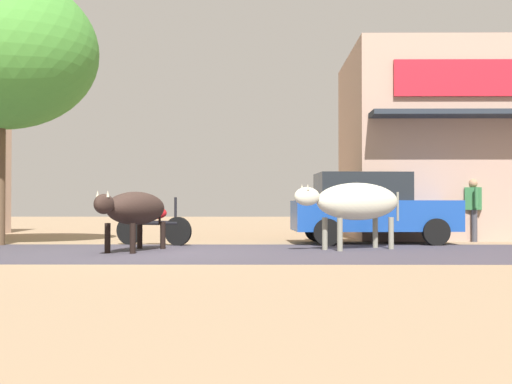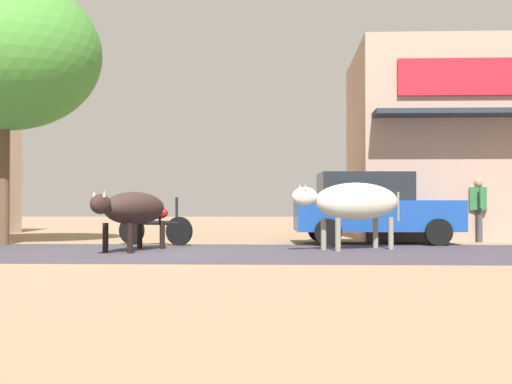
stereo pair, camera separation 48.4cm
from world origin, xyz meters
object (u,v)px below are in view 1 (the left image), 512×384
at_px(cow_near_brown, 135,209).
at_px(cow_far_dark, 356,202).
at_px(pedestrian_by_shop, 473,205).
at_px(parked_hatchback_car, 370,207).
at_px(roadside_tree, 0,52).
at_px(parked_motorcycle, 154,224).

relative_size(cow_near_brown, cow_far_dark, 1.12).
xyz_separation_m(cow_far_dark, pedestrian_by_shop, (3.28, 3.07, -0.06)).
height_order(parked_hatchback_car, pedestrian_by_shop, parked_hatchback_car).
xyz_separation_m(parked_hatchback_car, cow_near_brown, (-4.98, -2.79, -0.02)).
distance_m(roadside_tree, pedestrian_by_shop, 11.66).
bearing_deg(pedestrian_by_shop, parked_motorcycle, -168.45).
xyz_separation_m(cow_near_brown, pedestrian_by_shop, (7.63, 3.61, 0.07)).
relative_size(roadside_tree, parked_motorcycle, 3.43).
relative_size(parked_hatchback_car, pedestrian_by_shop, 2.48).
relative_size(roadside_tree, cow_far_dark, 2.51).
height_order(roadside_tree, cow_far_dark, roadside_tree).
distance_m(roadside_tree, cow_far_dark, 8.60).
relative_size(parked_hatchback_car, parked_motorcycle, 2.15).
distance_m(parked_hatchback_car, parked_motorcycle, 4.98).
height_order(roadside_tree, pedestrian_by_shop, roadside_tree).
xyz_separation_m(roadside_tree, parked_motorcycle, (3.47, 0.01, -3.86)).
height_order(parked_hatchback_car, cow_near_brown, parked_hatchback_car).
relative_size(cow_far_dark, pedestrian_by_shop, 1.57).
bearing_deg(roadside_tree, parked_motorcycle, 0.11).
distance_m(parked_motorcycle, cow_near_brown, 2.09).
distance_m(parked_hatchback_car, cow_near_brown, 5.71).
xyz_separation_m(cow_near_brown, cow_far_dark, (4.35, 0.54, 0.13)).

